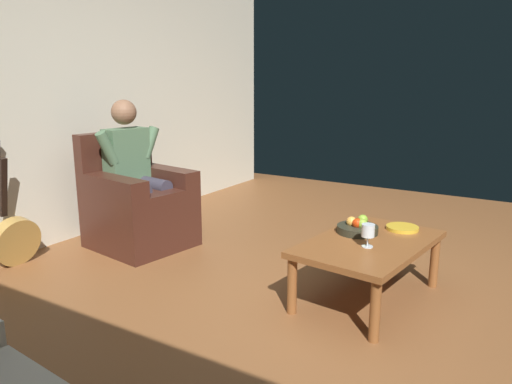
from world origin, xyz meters
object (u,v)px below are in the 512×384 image
at_px(guitar, 15,237).
at_px(fruit_bowl, 358,227).
at_px(armchair, 137,206).
at_px(person_seated, 135,168).
at_px(decorative_dish, 402,228).
at_px(wine_glass_near, 368,232).
at_px(coffee_table, 369,249).

height_order(guitar, fruit_bowl, guitar).
height_order(armchair, guitar, armchair).
relative_size(person_seated, decorative_dish, 5.67).
bearing_deg(person_seated, decorative_dish, 107.29).
bearing_deg(decorative_dish, wine_glass_near, -10.43).
bearing_deg(wine_glass_near, fruit_bowl, -147.97).
bearing_deg(person_seated, wine_glass_near, 94.77).
xyz_separation_m(person_seated, wine_glass_near, (0.13, 2.09, -0.18)).
bearing_deg(fruit_bowl, coffee_table, 45.10).
bearing_deg(person_seated, coffee_table, 98.06).
relative_size(guitar, decorative_dish, 4.42).
xyz_separation_m(armchair, guitar, (0.84, -0.48, -0.12)).
bearing_deg(person_seated, guitar, -21.16).
xyz_separation_m(guitar, wine_glass_near, (-0.71, 2.57, 0.28)).
height_order(person_seated, coffee_table, person_seated).
bearing_deg(coffee_table, armchair, -90.33).
height_order(coffee_table, guitar, guitar).
bearing_deg(wine_glass_near, person_seated, -93.62).
bearing_deg(coffee_table, guitar, -71.92).
bearing_deg(person_seated, fruit_bowl, 101.73).
height_order(person_seated, guitar, person_seated).
xyz_separation_m(armchair, wine_glass_near, (0.13, 2.09, 0.15)).
relative_size(armchair, wine_glass_near, 6.61).
distance_m(armchair, decorative_dish, 2.20).
relative_size(coffee_table, decorative_dish, 5.07).
relative_size(armchair, person_seated, 0.78).
bearing_deg(fruit_bowl, wine_glass_near, 32.03).
xyz_separation_m(armchair, person_seated, (-0.00, -0.00, 0.33)).
height_order(guitar, decorative_dish, guitar).
bearing_deg(armchair, coffee_table, 98.06).
xyz_separation_m(coffee_table, decorative_dish, (-0.35, 0.12, 0.06)).
distance_m(armchair, wine_glass_near, 2.10).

